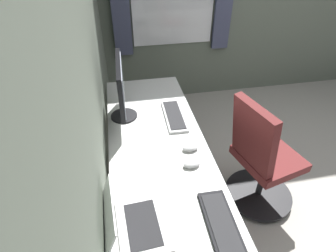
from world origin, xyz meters
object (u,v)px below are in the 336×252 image
mouse_spare (190,148)px  drawer_pedestal (163,222)px  laptop_leftmost (129,222)px  keyboard_spare (222,226)px  office_chair (261,161)px  monitor_primary (121,87)px  mouse_main (192,164)px  keyboard_main (174,116)px

mouse_spare → drawer_pedestal: bearing=137.3°
laptop_leftmost → keyboard_spare: 0.45m
drawer_pedestal → laptop_leftmost: 0.55m
office_chair → monitor_primary: bearing=68.0°
drawer_pedestal → monitor_primary: monitor_primary is taller
drawer_pedestal → laptop_leftmost: size_ratio=1.98×
drawer_pedestal → monitor_primary: (0.71, 0.17, 0.64)m
drawer_pedestal → office_chair: (0.31, -0.81, 0.11)m
mouse_main → office_chair: (0.21, -0.62, -0.29)m
mouse_main → mouse_spare: same height
drawer_pedestal → mouse_main: mouse_main is taller
monitor_primary → mouse_main: 0.75m
laptop_leftmost → keyboard_main: 0.98m
mouse_spare → monitor_primary: bearing=40.5°
monitor_primary → mouse_spare: bearing=-139.5°
keyboard_spare → mouse_main: bearing=5.1°
monitor_primary → mouse_main: size_ratio=5.01×
drawer_pedestal → office_chair: bearing=-69.1°
monitor_primary → mouse_spare: monitor_primary is taller
monitor_primary → keyboard_main: bearing=-101.5°
drawer_pedestal → keyboard_main: keyboard_main is taller
keyboard_main → office_chair: size_ratio=0.44×
keyboard_main → keyboard_spare: 0.97m
keyboard_main → mouse_main: 0.53m
keyboard_spare → office_chair: 0.91m
drawer_pedestal → keyboard_spare: 0.57m
drawer_pedestal → keyboard_main: size_ratio=1.64×
monitor_primary → laptop_leftmost: (-0.97, 0.04, -0.20)m
monitor_primary → mouse_main: (-0.61, -0.37, -0.24)m
mouse_main → monitor_primary: bearing=31.0°
mouse_main → office_chair: 0.71m
monitor_primary → mouse_spare: (-0.46, -0.40, -0.24)m
keyboard_main → laptop_leftmost: bearing=155.5°
mouse_spare → office_chair: bearing=-83.5°
keyboard_main → keyboard_spare: bearing=-178.0°
monitor_primary → mouse_spare: size_ratio=5.01×
mouse_spare → office_chair: size_ratio=0.11×
drawer_pedestal → mouse_spare: (0.24, -0.23, 0.40)m
laptop_leftmost → keyboard_main: (0.89, -0.41, -0.04)m
drawer_pedestal → mouse_spare: size_ratio=6.68×
drawer_pedestal → keyboard_main: (0.63, -0.20, 0.39)m
laptop_leftmost → mouse_spare: 0.66m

